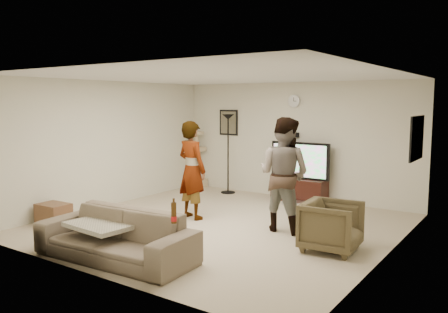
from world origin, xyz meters
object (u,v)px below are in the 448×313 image
Objects in this scene: person_right at (284,174)px; beer_bottle at (174,213)px; tv_stand at (299,190)px; person_left at (192,170)px; cat_tree at (195,159)px; side_table at (54,214)px; floor_lamp at (228,154)px; sofa at (116,236)px; armchair at (331,226)px; tv at (300,160)px.

person_right is 7.37× the size of beer_bottle.
person_left reaches higher than tv_stand.
side_table is at bearing -88.18° from cat_tree.
person_right is 3.47× the size of side_table.
person_right is at bearing -39.59° from floor_lamp.
sofa is at bearing -95.25° from tv_stand.
armchair is at bearing -36.50° from floor_lamp.
cat_tree is 1.79× the size of armchair.
cat_tree is 4.13m from side_table.
tv_stand is 0.89× the size of tv.
tv is at bearing -99.75° from person_left.
person_right is (0.75, -2.20, 0.06)m from tv.
cat_tree is at bearing -28.46° from person_right.
tv reaches higher than beer_bottle.
sofa is (2.36, -4.71, -0.37)m from cat_tree.
person_right is at bearing 57.66° from armchair.
person_right is (1.70, 0.24, 0.05)m from person_left.
beer_bottle is at bearing -82.89° from tv.
side_table is at bearing 56.00° from person_left.
tv_stand is at bearing 28.68° from armchair.
person_right reaches higher than beer_bottle.
floor_lamp is at bearing -174.73° from tv.
floor_lamp is 5.11m from beer_bottle.
person_right is 2.38× the size of armchair.
floor_lamp is at bearing -36.29° from person_right.
person_right is (0.75, -2.20, 0.68)m from tv_stand.
tv_stand is 3.28m from armchair.
tv_stand is 0.62m from tv.
person_left is (0.76, -2.28, -0.02)m from floor_lamp.
floor_lamp is (-1.72, -0.16, 0.04)m from tv.
person_left is at bearing 99.31° from sofa.
person_left is at bearing -111.49° from tv.
floor_lamp is 7.20× the size of beer_bottle.
sofa is at bearing -74.25° from floor_lamp.
tv reaches higher than side_table.
person_right reaches higher than floor_lamp.
floor_lamp reaches higher than side_table.
floor_lamp reaches higher than cat_tree.
person_right reaches higher than tv.
tv_stand is 4.89m from side_table.
floor_lamp is 1.11m from cat_tree.
person_left is (-0.96, -2.43, 0.64)m from tv_stand.
cat_tree reaches higher than tv.
armchair reaches higher than sofa.
armchair is (1.04, -0.55, -0.57)m from person_right.
person_left is at bearing -71.52° from floor_lamp.
beer_bottle reaches higher than armchair.
floor_lamp is 4.39m from armchair.
cat_tree is 5.54× the size of beer_bottle.
armchair is 1.46× the size of side_table.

